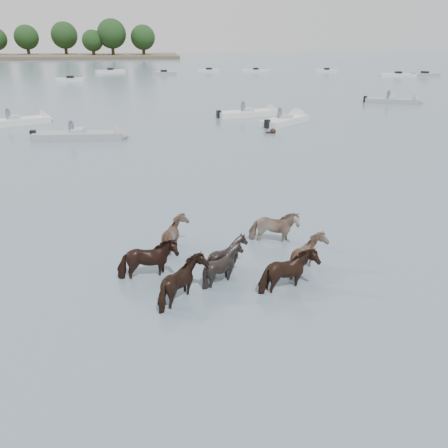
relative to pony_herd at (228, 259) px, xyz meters
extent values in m
plane|color=slate|center=(-2.35, 0.56, -0.42)|extent=(400.00, 400.00, 0.00)
imported|color=black|center=(-2.30, 0.01, 0.04)|extent=(1.79, 1.00, 1.44)
imported|color=#876D5B|center=(-1.38, 1.80, -0.03)|extent=(1.28, 1.44, 1.31)
imported|color=black|center=(0.01, 0.11, -0.03)|extent=(1.38, 1.28, 1.31)
imported|color=gray|center=(1.85, 1.89, 0.02)|extent=(1.78, 1.11, 1.39)
imported|color=black|center=(-1.37, -1.42, 0.02)|extent=(1.46, 1.61, 1.40)
imported|color=black|center=(-0.20, -0.49, -0.03)|extent=(1.33, 1.22, 1.31)
imported|color=black|center=(1.44, -1.26, 0.02)|extent=(1.82, 1.29, 1.40)
imported|color=gray|center=(2.36, -0.31, -0.02)|extent=(1.50, 1.62, 1.33)
sphere|color=black|center=(6.59, 20.40, -0.30)|extent=(0.44, 0.44, 0.44)
cube|color=black|center=(6.34, 20.40, -0.40)|extent=(0.50, 0.22, 0.18)
cube|color=silver|center=(-12.49, 26.77, -0.22)|extent=(5.31, 3.68, 0.55)
cone|color=silver|center=(-10.19, 27.89, -0.22)|extent=(1.51, 1.83, 1.60)
cube|color=#99ADB7|center=(-12.49, 26.77, 0.13)|extent=(1.21, 1.36, 0.35)
cylinder|color=#595966|center=(-12.89, 26.77, 0.33)|extent=(0.36, 0.36, 0.70)
sphere|color=#595966|center=(-12.89, 26.77, 0.78)|extent=(0.24, 0.24, 0.24)
cube|color=gray|center=(-6.83, 20.31, -0.22)|extent=(5.99, 2.08, 0.55)
cone|color=gray|center=(-3.90, 20.07, -0.22)|extent=(1.03, 1.67, 1.60)
cube|color=#99ADB7|center=(-6.83, 20.31, 0.13)|extent=(0.89, 1.18, 0.35)
cube|color=black|center=(-9.76, 20.56, -0.07)|extent=(0.38, 0.38, 0.60)
cylinder|color=#595966|center=(-7.23, 20.31, 0.33)|extent=(0.36, 0.36, 0.70)
sphere|color=#595966|center=(-7.23, 20.31, 0.78)|extent=(0.24, 0.24, 0.24)
cube|color=silver|center=(6.30, 28.10, -0.22)|extent=(5.55, 2.79, 0.55)
cone|color=silver|center=(8.89, 28.72, -0.22)|extent=(1.25, 1.77, 1.60)
cube|color=#99ADB7|center=(6.30, 28.10, 0.13)|extent=(1.04, 1.28, 0.35)
cube|color=black|center=(3.71, 27.48, -0.07)|extent=(0.42, 0.42, 0.60)
cylinder|color=#595966|center=(5.90, 28.10, 0.33)|extent=(0.36, 0.36, 0.70)
sphere|color=#595966|center=(5.90, 28.10, 0.78)|extent=(0.24, 0.24, 0.24)
cube|color=silver|center=(8.43, 23.97, -0.22)|extent=(4.70, 4.55, 0.55)
cone|color=silver|center=(10.23, 25.67, -0.22)|extent=(1.75, 1.78, 1.60)
cube|color=#99ADB7|center=(8.43, 23.97, 0.13)|extent=(1.35, 1.36, 0.35)
cube|color=black|center=(6.63, 22.28, -0.07)|extent=(0.49, 0.49, 0.60)
cylinder|color=#595966|center=(8.03, 23.97, 0.33)|extent=(0.36, 0.36, 0.70)
sphere|color=#595966|center=(8.03, 23.97, 0.78)|extent=(0.24, 0.24, 0.24)
cube|color=gray|center=(22.73, 34.21, -0.22)|extent=(5.51, 3.49, 0.55)
cone|color=gray|center=(25.18, 33.21, -0.22)|extent=(1.44, 1.82, 1.60)
cube|color=#99ADB7|center=(22.73, 34.21, 0.13)|extent=(1.16, 1.34, 0.35)
cube|color=black|center=(20.28, 35.22, -0.07)|extent=(0.46, 0.46, 0.60)
cylinder|color=#595966|center=(22.33, 34.21, 0.33)|extent=(0.36, 0.36, 0.70)
sphere|color=#595966|center=(22.33, 34.21, 0.78)|extent=(0.24, 0.24, 0.24)
cube|color=silver|center=(-13.74, 65.07, -0.20)|extent=(4.21, 1.63, 0.60)
cube|color=black|center=(-13.74, 65.07, 0.18)|extent=(1.03, 1.03, 0.50)
cube|color=silver|center=(-9.04, 83.22, -0.20)|extent=(5.70, 3.30, 0.60)
cube|color=black|center=(-9.04, 83.22, 0.18)|extent=(1.28, 1.28, 0.50)
cube|color=gray|center=(0.82, 76.36, -0.20)|extent=(4.52, 2.23, 0.60)
cube|color=black|center=(0.82, 76.36, 0.18)|extent=(1.16, 1.16, 0.50)
cube|color=silver|center=(9.61, 81.25, -0.20)|extent=(4.68, 2.87, 0.60)
cube|color=black|center=(9.61, 81.25, 0.18)|extent=(1.27, 1.27, 0.50)
cube|color=silver|center=(18.41, 79.58, -0.20)|extent=(5.29, 3.07, 0.60)
cube|color=black|center=(18.41, 79.58, 0.18)|extent=(1.27, 1.27, 0.50)
cube|color=silver|center=(31.67, 77.19, -0.20)|extent=(4.27, 2.69, 0.60)
cube|color=black|center=(31.67, 77.19, 0.18)|extent=(1.26, 1.26, 0.50)
cube|color=silver|center=(40.42, 66.26, -0.20)|extent=(6.05, 2.57, 0.60)
cube|color=black|center=(40.42, 66.26, 0.18)|extent=(1.17, 1.17, 0.50)
cube|color=gray|center=(45.19, 66.06, -0.20)|extent=(5.20, 1.60, 0.60)
cube|color=black|center=(45.19, 66.06, 0.18)|extent=(1.02, 1.02, 0.50)
cylinder|color=#382619|center=(-39.88, 156.95, 1.28)|extent=(1.00, 1.00, 3.41)
sphere|color=black|center=(-39.88, 156.95, 5.73)|extent=(7.57, 7.57, 7.57)
cylinder|color=#382619|center=(-27.88, 155.46, 1.44)|extent=(1.00, 1.00, 3.73)
sphere|color=black|center=(-27.88, 155.46, 6.31)|extent=(8.29, 8.29, 8.29)
cylinder|color=#382619|center=(-18.35, 146.91, 1.02)|extent=(1.00, 1.00, 2.88)
sphere|color=black|center=(-18.35, 146.91, 4.78)|extent=(6.41, 6.41, 6.41)
cylinder|color=#382619|center=(-12.45, 147.37, 1.56)|extent=(1.00, 1.00, 3.97)
sphere|color=black|center=(-12.45, 147.37, 6.75)|extent=(8.83, 8.83, 8.83)
cylinder|color=#382619|center=(-2.94, 147.00, 1.27)|extent=(1.00, 1.00, 3.38)
sphere|color=black|center=(-2.94, 147.00, 5.69)|extent=(7.52, 7.52, 7.52)
camera|label=1|loc=(-1.98, -12.04, 6.01)|focal=37.48mm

